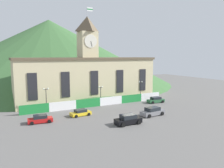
% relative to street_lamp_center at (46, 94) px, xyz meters
% --- Properties ---
extents(ground_plane, '(160.00, 160.00, 0.00)m').
position_rel_street_lamp_center_xyz_m(ground_plane, '(12.68, -14.86, -3.81)').
color(ground_plane, '#605E5B').
extents(civic_building, '(38.43, 9.31, 25.11)m').
position_rel_street_lamp_center_xyz_m(civic_building, '(12.68, 6.76, 2.81)').
color(civic_building, beige).
rests_on(civic_building, ground).
extents(banner_fence, '(37.02, 0.12, 2.04)m').
position_rel_street_lamp_center_xyz_m(banner_fence, '(12.68, -1.00, -2.78)').
color(banner_fence, '#1E8438').
rests_on(banner_fence, ground).
extents(hillside_backdrop, '(109.24, 109.24, 28.49)m').
position_rel_street_lamp_center_xyz_m(hillside_backdrop, '(12.68, 53.80, 10.44)').
color(hillside_backdrop, '#386033').
rests_on(hillside_backdrop, ground).
extents(street_lamp_center, '(1.26, 0.36, 5.27)m').
position_rel_street_lamp_center_xyz_m(street_lamp_center, '(0.00, 0.00, 0.00)').
color(street_lamp_center, black).
rests_on(street_lamp_center, ground).
extents(street_lamp_far_left, '(1.26, 0.36, 4.79)m').
position_rel_street_lamp_center_xyz_m(street_lamp_far_left, '(13.34, 0.00, -0.31)').
color(street_lamp_far_left, black).
rests_on(street_lamp_far_left, ground).
extents(street_lamp_far_right, '(1.26, 0.36, 5.37)m').
position_rel_street_lamp_center_xyz_m(street_lamp_far_right, '(25.46, 0.00, 0.06)').
color(street_lamp_far_right, black).
rests_on(street_lamp_far_right, ground).
extents(car_gray_pickup, '(5.47, 2.76, 1.75)m').
position_rel_street_lamp_center_xyz_m(car_gray_pickup, '(18.64, -13.97, -3.00)').
color(car_gray_pickup, slate).
rests_on(car_gray_pickup, ground).
extents(car_black_suv, '(4.90, 2.37, 1.80)m').
position_rel_street_lamp_center_xyz_m(car_black_suv, '(11.10, -16.50, -2.98)').
color(car_black_suv, black).
rests_on(car_black_suv, ground).
extents(car_red_sedan, '(4.54, 2.43, 1.45)m').
position_rel_street_lamp_center_xyz_m(car_red_sedan, '(-2.80, -8.16, -3.13)').
color(car_red_sedan, red).
rests_on(car_red_sedan, ground).
extents(car_yellow_coupe, '(4.38, 2.51, 1.35)m').
position_rel_street_lamp_center_xyz_m(car_yellow_coupe, '(5.43, -7.12, -3.18)').
color(car_yellow_coupe, yellow).
rests_on(car_yellow_coupe, ground).
extents(car_green_wagon, '(4.70, 2.35, 1.55)m').
position_rel_street_lamp_center_xyz_m(car_green_wagon, '(27.33, -4.38, -3.09)').
color(car_green_wagon, '#2D663D').
rests_on(car_green_wagon, ground).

